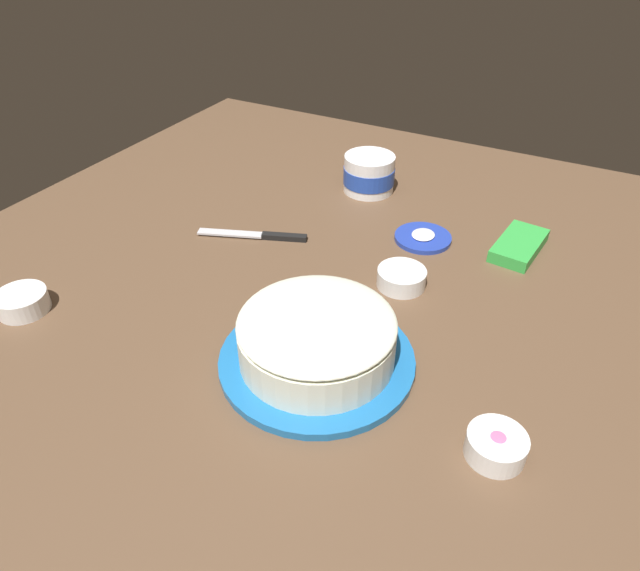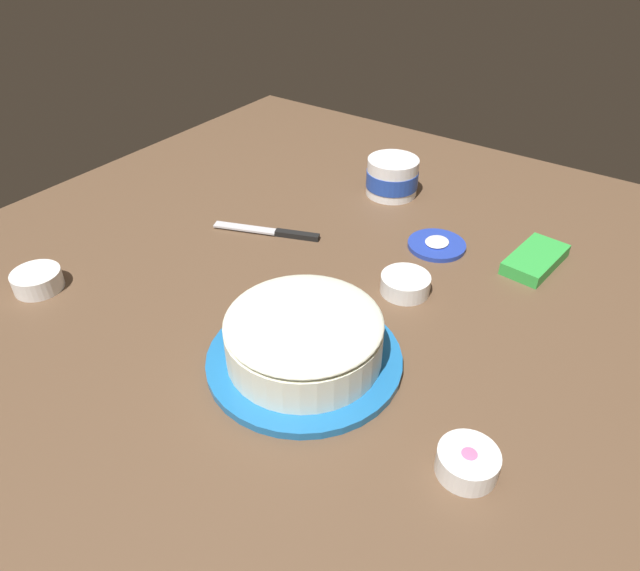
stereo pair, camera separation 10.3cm
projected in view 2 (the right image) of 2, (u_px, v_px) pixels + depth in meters
ground_plane at (327, 274)px, 1.13m from camera, size 1.54×1.54×0.00m
frosted_cake at (304, 340)px, 0.90m from camera, size 0.31×0.31×0.10m
frosting_tub at (392, 176)px, 1.37m from camera, size 0.12×0.12×0.09m
frosting_tub_lid at (437, 245)px, 1.20m from camera, size 0.12×0.12×0.02m
spreading_knife at (276, 232)px, 1.24m from camera, size 0.10×0.23×0.01m
sprinkle_bowl_pink at (468, 461)px, 0.75m from camera, size 0.08×0.08×0.04m
sprinkle_bowl_blue at (37, 280)px, 1.08m from camera, size 0.09×0.09×0.04m
sprinkle_bowl_orange at (405, 284)px, 1.07m from camera, size 0.09×0.09×0.03m
candy_box_lower at (535, 259)px, 1.14m from camera, size 0.16×0.09×0.03m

